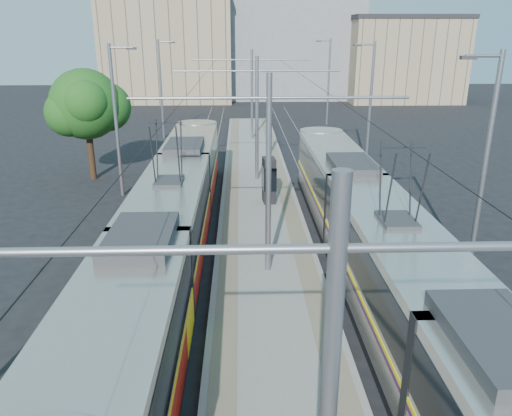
{
  "coord_description": "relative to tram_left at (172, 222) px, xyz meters",
  "views": [
    {
      "loc": [
        -0.95,
        -8.48,
        8.51
      ],
      "look_at": [
        -0.33,
        11.1,
        1.6
      ],
      "focal_mm": 35.0,
      "sensor_mm": 36.0,
      "label": 1
    }
  ],
  "objects": [
    {
      "name": "catenary",
      "position": [
        3.6,
        4.91,
        2.81
      ],
      "size": [
        9.2,
        70.0,
        7.0
      ],
      "color": "gray",
      "rests_on": "platform"
    },
    {
      "name": "platform",
      "position": [
        3.6,
        7.75,
        -1.56
      ],
      "size": [
        4.0,
        50.0,
        0.3
      ],
      "primitive_type": "cube",
      "color": "gray",
      "rests_on": "ground"
    },
    {
      "name": "rails",
      "position": [
        3.6,
        7.75,
        -1.69
      ],
      "size": [
        8.71,
        70.0,
        0.03
      ],
      "color": "gray",
      "rests_on": "ground"
    },
    {
      "name": "building_centre",
      "position": [
        9.6,
        54.75,
        5.61
      ],
      "size": [
        18.36,
        14.28,
        14.61
      ],
      "color": "gray",
      "rests_on": "ground"
    },
    {
      "name": "tree",
      "position": [
        -6.14,
        12.31,
        2.75
      ],
      "size": [
        4.54,
        4.2,
        6.6
      ],
      "color": "#382314",
      "rests_on": "ground"
    },
    {
      "name": "tram_right",
      "position": [
        7.2,
        -4.26,
        0.15
      ],
      "size": [
        2.43,
        30.63,
        5.5
      ],
      "color": "black",
      "rests_on": "ground"
    },
    {
      "name": "building_right",
      "position": [
        23.6,
        48.75,
        3.58
      ],
      "size": [
        14.28,
        10.2,
        10.55
      ],
      "color": "tan",
      "rests_on": "ground"
    },
    {
      "name": "shelter",
      "position": [
        4.07,
        6.52,
        -0.21
      ],
      "size": [
        0.72,
        1.08,
        2.29
      ],
      "rotation": [
        0.0,
        0.0,
        0.08
      ],
      "color": "black",
      "rests_on": "platform"
    },
    {
      "name": "street_lamps",
      "position": [
        3.6,
        11.75,
        2.47
      ],
      "size": [
        15.18,
        38.22,
        8.0
      ],
      "color": "gray",
      "rests_on": "ground"
    },
    {
      "name": "tactile_strip_left",
      "position": [
        2.15,
        7.75,
        -1.4
      ],
      "size": [
        0.7,
        50.0,
        0.01
      ],
      "primitive_type": "cube",
      "color": "gray",
      "rests_on": "platform"
    },
    {
      "name": "tram_left",
      "position": [
        0.0,
        0.0,
        0.0
      ],
      "size": [
        2.43,
        27.7,
        5.5
      ],
      "color": "black",
      "rests_on": "ground"
    },
    {
      "name": "building_left",
      "position": [
        -6.4,
        50.75,
        4.73
      ],
      "size": [
        16.32,
        12.24,
        12.85
      ],
      "color": "tan",
      "rests_on": "ground"
    },
    {
      "name": "tactile_strip_right",
      "position": [
        5.05,
        7.75,
        -1.4
      ],
      "size": [
        0.7,
        50.0,
        0.01
      ],
      "primitive_type": "cube",
      "color": "gray",
      "rests_on": "platform"
    }
  ]
}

